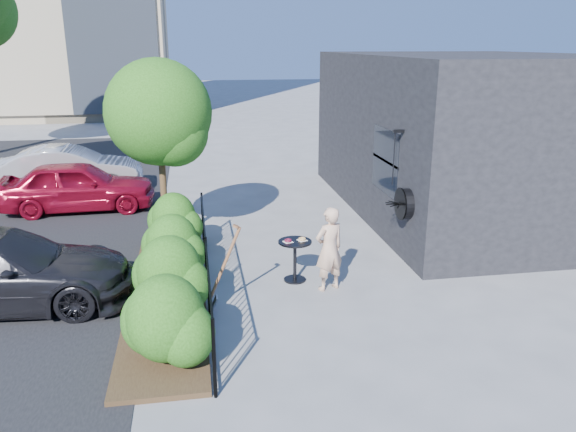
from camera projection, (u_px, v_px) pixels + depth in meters
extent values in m
plane|color=gray|center=(292.00, 290.00, 10.13)|extent=(120.00, 120.00, 0.00)
cube|color=black|center=(469.00, 133.00, 14.66)|extent=(6.00, 9.00, 4.00)
cube|color=black|center=(386.00, 161.00, 12.26)|extent=(0.04, 1.60, 1.40)
cube|color=black|center=(386.00, 161.00, 12.26)|extent=(0.05, 1.70, 0.06)
cylinder|color=black|center=(405.00, 204.00, 10.99)|extent=(0.18, 0.60, 0.60)
cylinder|color=black|center=(400.00, 204.00, 10.98)|extent=(0.03, 0.64, 0.64)
cube|color=black|center=(399.00, 131.00, 11.06)|extent=(0.25, 0.06, 0.06)
cylinder|color=black|center=(394.00, 159.00, 11.21)|extent=(0.02, 0.02, 1.05)
cylinder|color=black|center=(214.00, 359.00, 6.90)|extent=(0.05, 0.05, 1.10)
cylinder|color=black|center=(207.00, 267.00, 9.72)|extent=(0.05, 0.05, 1.10)
cylinder|color=black|center=(202.00, 216.00, 12.55)|extent=(0.05, 0.05, 1.10)
cube|color=black|center=(205.00, 239.00, 9.57)|extent=(0.03, 6.00, 0.03)
cube|color=black|center=(208.00, 291.00, 9.86)|extent=(0.03, 6.00, 0.03)
cylinder|color=black|center=(214.00, 354.00, 6.99)|extent=(0.02, 0.02, 1.04)
cylinder|color=black|center=(213.00, 346.00, 7.18)|extent=(0.02, 0.02, 1.04)
cylinder|color=black|center=(213.00, 338.00, 7.37)|extent=(0.02, 0.02, 1.04)
cylinder|color=black|center=(212.00, 331.00, 7.56)|extent=(0.02, 0.02, 1.04)
cylinder|color=black|center=(211.00, 324.00, 7.75)|extent=(0.02, 0.02, 1.04)
cylinder|color=black|center=(211.00, 317.00, 7.93)|extent=(0.02, 0.02, 1.04)
cylinder|color=black|center=(210.00, 311.00, 8.12)|extent=(0.02, 0.02, 1.04)
cylinder|color=black|center=(210.00, 305.00, 8.31)|extent=(0.02, 0.02, 1.04)
cylinder|color=black|center=(209.00, 299.00, 8.50)|extent=(0.02, 0.02, 1.04)
cylinder|color=black|center=(209.00, 294.00, 8.69)|extent=(0.02, 0.02, 1.04)
cylinder|color=black|center=(208.00, 288.00, 8.88)|extent=(0.02, 0.02, 1.04)
cylinder|color=black|center=(208.00, 283.00, 9.06)|extent=(0.02, 0.02, 1.04)
cylinder|color=black|center=(208.00, 278.00, 9.25)|extent=(0.02, 0.02, 1.04)
cylinder|color=black|center=(207.00, 274.00, 9.44)|extent=(0.02, 0.02, 1.04)
cylinder|color=black|center=(207.00, 269.00, 9.63)|extent=(0.02, 0.02, 1.04)
cylinder|color=black|center=(206.00, 265.00, 9.82)|extent=(0.02, 0.02, 1.04)
cylinder|color=black|center=(206.00, 260.00, 10.01)|extent=(0.02, 0.02, 1.04)
cylinder|color=black|center=(206.00, 256.00, 10.19)|extent=(0.02, 0.02, 1.04)
cylinder|color=black|center=(205.00, 253.00, 10.38)|extent=(0.02, 0.02, 1.04)
cylinder|color=black|center=(205.00, 249.00, 10.57)|extent=(0.02, 0.02, 1.04)
cylinder|color=black|center=(205.00, 245.00, 10.76)|extent=(0.02, 0.02, 1.04)
cylinder|color=black|center=(205.00, 242.00, 10.95)|extent=(0.02, 0.02, 1.04)
cylinder|color=black|center=(204.00, 238.00, 11.14)|extent=(0.02, 0.02, 1.04)
cylinder|color=black|center=(204.00, 235.00, 11.33)|extent=(0.02, 0.02, 1.04)
cylinder|color=black|center=(204.00, 232.00, 11.51)|extent=(0.02, 0.02, 1.04)
cylinder|color=black|center=(204.00, 229.00, 11.70)|extent=(0.02, 0.02, 1.04)
cylinder|color=black|center=(203.00, 226.00, 11.89)|extent=(0.02, 0.02, 1.04)
cylinder|color=black|center=(203.00, 223.00, 12.08)|extent=(0.02, 0.02, 1.04)
cylinder|color=black|center=(203.00, 220.00, 12.27)|extent=(0.02, 0.02, 1.04)
cylinder|color=black|center=(203.00, 218.00, 12.46)|extent=(0.02, 0.02, 1.04)
cube|color=#382616|center=(167.00, 297.00, 9.76)|extent=(1.30, 6.00, 0.08)
ellipsoid|color=#205012|center=(166.00, 321.00, 7.51)|extent=(1.10, 1.10, 1.24)
ellipsoid|color=#205012|center=(170.00, 275.00, 9.02)|extent=(1.10, 1.10, 1.24)
ellipsoid|color=#205012|center=(172.00, 243.00, 10.43)|extent=(1.10, 1.10, 1.24)
ellipsoid|color=#205012|center=(174.00, 221.00, 11.75)|extent=(1.10, 1.10, 1.24)
cylinder|color=#3F2B19|center=(164.00, 192.00, 12.04)|extent=(0.14, 0.14, 2.40)
sphere|color=#205012|center=(159.00, 115.00, 11.56)|extent=(2.20, 2.20, 2.20)
sphere|color=#205012|center=(174.00, 132.00, 11.51)|extent=(1.43, 1.43, 1.43)
cylinder|color=black|center=(295.00, 242.00, 10.31)|extent=(0.62, 0.62, 0.03)
cylinder|color=black|center=(295.00, 261.00, 10.42)|extent=(0.06, 0.06, 0.75)
cylinder|color=black|center=(295.00, 279.00, 10.53)|extent=(0.41, 0.41, 0.03)
cube|color=white|center=(288.00, 242.00, 10.25)|extent=(0.20, 0.20, 0.01)
cube|color=white|center=(302.00, 240.00, 10.34)|extent=(0.20, 0.20, 0.01)
torus|color=#510D19|center=(288.00, 240.00, 10.25)|extent=(0.14, 0.14, 0.05)
torus|color=tan|center=(302.00, 239.00, 10.33)|extent=(0.14, 0.14, 0.05)
imported|color=#D6A98A|center=(329.00, 249.00, 9.94)|extent=(0.66, 0.54, 1.54)
cylinder|color=brown|center=(224.00, 264.00, 9.15)|extent=(0.59, 0.05, 1.27)
cube|color=gray|center=(214.00, 304.00, 9.32)|extent=(0.14, 0.20, 0.27)
cylinder|color=brown|center=(236.00, 226.00, 8.99)|extent=(0.11, 0.11, 0.07)
imported|color=maroon|center=(78.00, 186.00, 14.75)|extent=(3.95, 1.70, 1.33)
imported|color=#A2A2A7|center=(70.00, 170.00, 16.55)|extent=(4.22, 1.66, 1.37)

